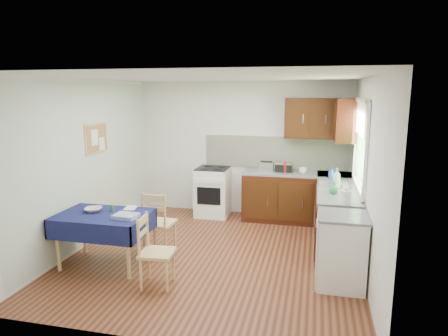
% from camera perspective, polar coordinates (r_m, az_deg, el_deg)
% --- Properties ---
extents(floor, '(4.20, 4.20, 0.00)m').
position_cam_1_polar(floor, '(5.89, -1.28, -12.22)').
color(floor, '#452012').
rests_on(floor, ground).
extents(ceiling, '(4.00, 4.20, 0.02)m').
position_cam_1_polar(ceiling, '(5.42, -1.39, 12.86)').
color(ceiling, silver).
rests_on(ceiling, wall_back).
extents(wall_back, '(4.00, 0.02, 2.50)m').
position_cam_1_polar(wall_back, '(7.55, 2.63, 2.79)').
color(wall_back, white).
rests_on(wall_back, ground).
extents(wall_front, '(4.00, 0.02, 2.50)m').
position_cam_1_polar(wall_front, '(3.59, -9.74, -6.52)').
color(wall_front, white).
rests_on(wall_front, ground).
extents(wall_left, '(0.02, 4.20, 2.50)m').
position_cam_1_polar(wall_left, '(6.32, -19.19, 0.59)').
color(wall_left, silver).
rests_on(wall_left, ground).
extents(wall_right, '(0.02, 4.20, 2.50)m').
position_cam_1_polar(wall_right, '(5.40, 19.71, -1.12)').
color(wall_right, white).
rests_on(wall_right, ground).
extents(base_cabinets, '(1.90, 2.30, 0.86)m').
position_cam_1_polar(base_cabinets, '(6.77, 12.66, -5.52)').
color(base_cabinets, '#341309').
rests_on(base_cabinets, ground).
extents(worktop_back, '(1.90, 0.60, 0.04)m').
position_cam_1_polar(worktop_back, '(7.20, 10.41, -0.77)').
color(worktop_back, slate).
rests_on(worktop_back, base_cabinets).
extents(worktop_right, '(0.60, 1.70, 0.04)m').
position_cam_1_polar(worktop_right, '(6.08, 16.01, -3.17)').
color(worktop_right, slate).
rests_on(worktop_right, base_cabinets).
extents(worktop_corner, '(0.60, 0.60, 0.04)m').
position_cam_1_polar(worktop_corner, '(7.20, 15.58, -0.99)').
color(worktop_corner, slate).
rests_on(worktop_corner, base_cabinets).
extents(splashback, '(2.70, 0.02, 0.60)m').
position_cam_1_polar(splashback, '(7.45, 7.53, 2.21)').
color(splashback, white).
rests_on(splashback, wall_back).
extents(upper_cabinets, '(1.20, 0.85, 0.70)m').
position_cam_1_polar(upper_cabinets, '(7.07, 14.56, 6.79)').
color(upper_cabinets, '#341309').
rests_on(upper_cabinets, wall_back).
extents(stove, '(0.60, 0.61, 0.92)m').
position_cam_1_polar(stove, '(7.52, -1.59, -3.38)').
color(stove, white).
rests_on(stove, ground).
extents(window, '(0.04, 1.48, 1.26)m').
position_cam_1_polar(window, '(6.02, 18.96, 3.98)').
color(window, '#295020').
rests_on(window, wall_right).
extents(fridge, '(0.58, 0.60, 0.89)m').
position_cam_1_polar(fridge, '(5.07, 16.39, -11.24)').
color(fridge, white).
rests_on(fridge, ground).
extents(corkboard, '(0.04, 0.62, 0.47)m').
position_cam_1_polar(corkboard, '(6.51, -17.76, 4.07)').
color(corkboard, tan).
rests_on(corkboard, wall_left).
extents(dining_table, '(1.19, 0.81, 0.72)m').
position_cam_1_polar(dining_table, '(5.58, -16.86, -7.31)').
color(dining_table, '#101443').
rests_on(dining_table, ground).
extents(chair_far, '(0.43, 0.43, 0.93)m').
position_cam_1_polar(chair_far, '(5.85, -9.41, -7.43)').
color(chair_far, tan).
rests_on(chair_far, ground).
extents(chair_near, '(0.42, 0.42, 0.87)m').
position_cam_1_polar(chair_near, '(4.94, -10.05, -11.32)').
color(chair_near, tan).
rests_on(chair_near, ground).
extents(toaster, '(0.25, 0.15, 0.19)m').
position_cam_1_polar(toaster, '(7.18, 6.07, 0.19)').
color(toaster, silver).
rests_on(toaster, worktop_back).
extents(sandwich_press, '(0.29, 0.25, 0.17)m').
position_cam_1_polar(sandwich_press, '(7.22, 8.52, 0.16)').
color(sandwich_press, black).
rests_on(sandwich_press, worktop_back).
extents(sauce_bottle, '(0.04, 0.04, 0.20)m').
position_cam_1_polar(sauce_bottle, '(7.11, 8.70, 0.11)').
color(sauce_bottle, '#B20E15').
rests_on(sauce_bottle, worktop_back).
extents(yellow_packet, '(0.12, 0.08, 0.15)m').
position_cam_1_polar(yellow_packet, '(7.34, 8.28, 0.28)').
color(yellow_packet, yellow).
rests_on(yellow_packet, worktop_back).
extents(dish_rack, '(0.43, 0.33, 0.20)m').
position_cam_1_polar(dish_rack, '(6.38, 15.34, -2.08)').
color(dish_rack, gray).
rests_on(dish_rack, worktop_right).
extents(kettle, '(0.14, 0.14, 0.24)m').
position_cam_1_polar(kettle, '(5.33, 16.97, -3.81)').
color(kettle, white).
rests_on(kettle, worktop_right).
extents(cup, '(0.17, 0.17, 0.10)m').
position_cam_1_polar(cup, '(7.09, 11.21, -0.38)').
color(cup, white).
rests_on(cup, worktop_back).
extents(soap_bottle_a, '(0.13, 0.13, 0.30)m').
position_cam_1_polar(soap_bottle_a, '(6.14, 15.81, -1.41)').
color(soap_bottle_a, white).
rests_on(soap_bottle_a, worktop_right).
extents(soap_bottle_b, '(0.12, 0.11, 0.21)m').
position_cam_1_polar(soap_bottle_b, '(6.77, 15.17, -0.64)').
color(soap_bottle_b, blue).
rests_on(soap_bottle_b, worktop_right).
extents(soap_bottle_c, '(0.15, 0.15, 0.18)m').
position_cam_1_polar(soap_bottle_c, '(5.80, 15.42, -2.72)').
color(soap_bottle_c, green).
rests_on(soap_bottle_c, worktop_right).
extents(plate_bowl, '(0.29, 0.29, 0.06)m').
position_cam_1_polar(plate_bowl, '(5.68, -18.16, -5.68)').
color(plate_bowl, beige).
rests_on(plate_bowl, dining_table).
extents(book, '(0.19, 0.24, 0.02)m').
position_cam_1_polar(book, '(5.70, -13.96, -5.59)').
color(book, white).
rests_on(book, dining_table).
extents(spice_jar, '(0.05, 0.05, 0.10)m').
position_cam_1_polar(spice_jar, '(5.60, -15.68, -5.54)').
color(spice_jar, '#23812A').
rests_on(spice_jar, dining_table).
extents(tea_towel, '(0.31, 0.25, 0.05)m').
position_cam_1_polar(tea_towel, '(5.28, -13.86, -6.70)').
color(tea_towel, navy).
rests_on(tea_towel, dining_table).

